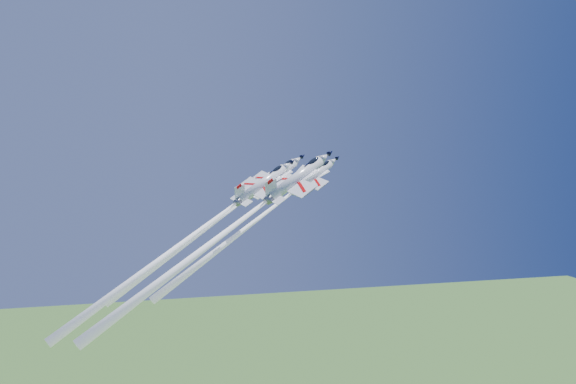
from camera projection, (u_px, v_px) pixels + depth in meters
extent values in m
cylinder|color=white|center=(313.00, 177.00, 132.96)|extent=(6.04, 6.22, 9.75)
cone|color=white|center=(333.00, 161.00, 135.54)|extent=(2.78, 2.66, 2.80)
cone|color=black|center=(338.00, 157.00, 136.13)|extent=(1.40, 1.34, 1.41)
cone|color=slate|center=(293.00, 192.00, 130.58)|extent=(2.42, 2.26, 2.02)
ellipsoid|color=black|center=(325.00, 164.00, 134.29)|extent=(2.76, 1.86, 2.20)
cube|color=black|center=(321.00, 167.00, 133.62)|extent=(0.94, 0.50, 0.74)
cube|color=white|center=(310.00, 180.00, 132.64)|extent=(6.43, 8.26, 3.80)
cube|color=white|center=(316.00, 171.00, 134.66)|extent=(2.77, 1.75, 1.77)
cube|color=white|center=(323.00, 174.00, 133.12)|extent=(2.77, 1.75, 1.77)
cube|color=white|center=(296.00, 190.00, 130.97)|extent=(3.41, 4.52, 2.03)
cube|color=white|center=(295.00, 184.00, 130.28)|extent=(2.73, 1.75, 3.23)
cube|color=#BA0909|center=(295.00, 178.00, 129.73)|extent=(1.09, 0.61, 0.96)
cube|color=black|center=(314.00, 180.00, 133.41)|extent=(7.25, 2.78, 4.67)
sphere|color=white|center=(293.00, 192.00, 130.49)|extent=(0.96, 0.91, 0.93)
cone|color=white|center=(227.00, 243.00, 123.07)|extent=(15.67, 16.74, 30.45)
cylinder|color=white|center=(273.00, 178.00, 133.44)|extent=(6.96, 7.17, 11.24)
cone|color=white|center=(297.00, 160.00, 136.41)|extent=(3.21, 3.07, 3.23)
cone|color=black|center=(303.00, 156.00, 137.10)|extent=(1.62, 1.55, 1.62)
cone|color=slate|center=(250.00, 195.00, 130.70)|extent=(2.79, 2.61, 2.33)
ellipsoid|color=black|center=(288.00, 164.00, 134.97)|extent=(3.18, 2.14, 2.53)
cube|color=black|center=(283.00, 166.00, 134.20)|extent=(1.08, 0.58, 0.86)
cube|color=white|center=(269.00, 182.00, 133.08)|extent=(7.41, 9.53, 4.39)
cube|color=white|center=(278.00, 171.00, 135.40)|extent=(3.19, 2.02, 2.04)
cube|color=white|center=(285.00, 174.00, 133.63)|extent=(3.19, 2.02, 2.04)
cube|color=white|center=(254.00, 193.00, 131.15)|extent=(3.93, 5.21, 2.34)
cube|color=white|center=(252.00, 186.00, 130.35)|extent=(3.15, 2.02, 3.72)
cube|color=#BA0909|center=(251.00, 180.00, 129.72)|extent=(1.26, 0.71, 1.11)
cube|color=black|center=(275.00, 181.00, 133.95)|extent=(8.36, 3.21, 5.39)
sphere|color=white|center=(249.00, 196.00, 130.59)|extent=(1.11, 1.05, 1.07)
cone|color=white|center=(182.00, 246.00, 123.26)|extent=(15.83, 16.86, 30.33)
cylinder|color=white|center=(296.00, 179.00, 121.02)|extent=(7.59, 7.81, 12.25)
cone|color=white|center=(324.00, 157.00, 124.26)|extent=(3.50, 3.34, 3.52)
cone|color=black|center=(330.00, 153.00, 125.01)|extent=(1.76, 1.68, 1.77)
cone|color=slate|center=(268.00, 200.00, 118.04)|extent=(3.04, 2.84, 2.54)
ellipsoid|color=black|center=(313.00, 162.00, 122.69)|extent=(3.47, 2.33, 2.76)
cube|color=black|center=(307.00, 165.00, 121.86)|extent=(1.18, 0.63, 0.93)
cube|color=white|center=(291.00, 184.00, 120.63)|extent=(8.07, 10.38, 4.78)
cube|color=white|center=(301.00, 171.00, 123.16)|extent=(3.48, 2.20, 2.22)
cube|color=white|center=(310.00, 175.00, 121.23)|extent=(3.48, 2.20, 2.22)
cube|color=white|center=(272.00, 197.00, 118.53)|extent=(4.29, 5.67, 2.54)
cube|color=white|center=(271.00, 189.00, 117.66)|extent=(3.43, 2.20, 4.06)
cube|color=#BA0909|center=(270.00, 181.00, 116.97)|extent=(1.37, 0.77, 1.21)
cube|color=black|center=(297.00, 183.00, 121.59)|extent=(9.11, 3.50, 5.87)
sphere|color=white|center=(267.00, 201.00, 117.92)|extent=(1.21, 1.15, 1.16)
cone|color=white|center=(180.00, 267.00, 109.37)|extent=(18.28, 19.49, 35.25)
cylinder|color=white|center=(262.00, 184.00, 122.42)|extent=(6.60, 6.79, 10.65)
cone|color=white|center=(287.00, 166.00, 125.23)|extent=(3.04, 2.91, 3.06)
cone|color=black|center=(293.00, 161.00, 125.88)|extent=(1.53, 1.46, 1.54)
cone|color=slate|center=(238.00, 202.00, 119.82)|extent=(2.64, 2.47, 2.20)
ellipsoid|color=black|center=(277.00, 169.00, 123.87)|extent=(3.02, 2.03, 2.40)
cube|color=black|center=(272.00, 172.00, 123.14)|extent=(1.02, 0.55, 0.81)
cube|color=white|center=(258.00, 188.00, 122.07)|extent=(7.02, 9.03, 4.15)
cube|color=white|center=(267.00, 177.00, 124.27)|extent=(3.02, 1.92, 1.93)
cube|color=white|center=(274.00, 181.00, 122.60)|extent=(3.02, 1.92, 1.93)
cube|color=white|center=(241.00, 200.00, 120.25)|extent=(3.73, 4.93, 2.21)
cube|color=white|center=(240.00, 193.00, 119.49)|extent=(2.98, 1.91, 3.53)
cube|color=#BA0909|center=(239.00, 187.00, 118.89)|extent=(1.19, 0.67, 1.05)
cube|color=black|center=(263.00, 188.00, 122.90)|extent=(7.92, 3.04, 5.10)
sphere|color=white|center=(237.00, 203.00, 119.72)|extent=(1.05, 1.00, 1.01)
cone|color=white|center=(150.00, 268.00, 111.28)|extent=(17.72, 18.95, 34.55)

